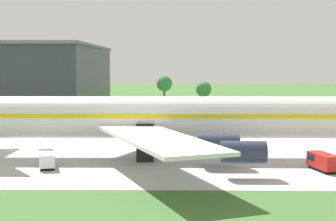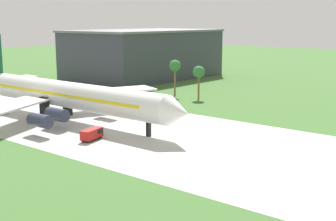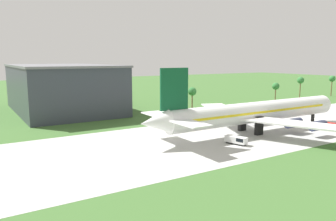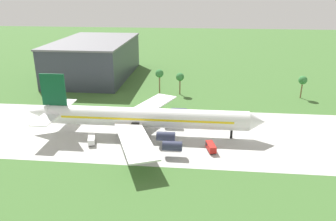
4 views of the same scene
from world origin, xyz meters
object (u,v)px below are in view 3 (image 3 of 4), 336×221
Objects in this scene: jet_airliner at (255,112)px; baggage_tug at (326,125)px; fuel_truck at (237,140)px; terminal_building at (62,88)px.

jet_airliner reaches higher than baggage_tug.
jet_airliner is 12.64× the size of fuel_truck.
jet_airliner is 1.25× the size of terminal_building.
baggage_tug is 0.09× the size of terminal_building.
terminal_building reaches higher than fuel_truck.
terminal_building is at bearing 106.46° from fuel_truck.
terminal_building is at bearing 126.43° from baggage_tug.
baggage_tug is 101.01m from terminal_building.
jet_airliner is at bearing 28.10° from fuel_truck.
terminal_building is (-23.54, 79.68, 8.53)m from fuel_truck.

